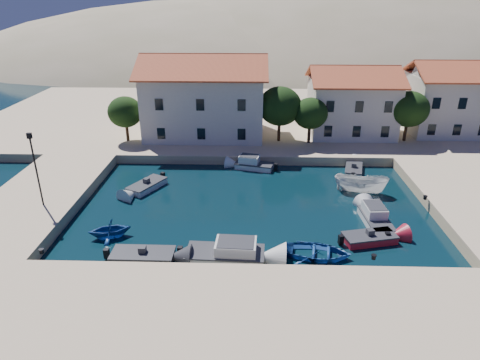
% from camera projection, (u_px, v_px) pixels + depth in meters
% --- Properties ---
extents(ground, '(400.00, 400.00, 0.00)m').
position_uv_depth(ground, '(253.00, 277.00, 28.21)').
color(ground, black).
rests_on(ground, ground).
extents(quay_south, '(52.00, 12.00, 1.00)m').
position_uv_depth(quay_south, '(252.00, 338.00, 22.51)').
color(quay_south, '#CCAF8B').
rests_on(quay_south, ground).
extents(quay_west, '(8.00, 20.00, 1.00)m').
position_uv_depth(quay_west, '(38.00, 199.00, 37.70)').
color(quay_west, '#CCAF8B').
rests_on(quay_west, ground).
extents(quay_north, '(80.00, 36.00, 1.00)m').
position_uv_depth(quay_north, '(267.00, 117.00, 62.76)').
color(quay_north, '#CCAF8B').
rests_on(quay_north, ground).
extents(hills, '(254.00, 176.00, 99.00)m').
position_uv_depth(hills, '(312.00, 119.00, 150.22)').
color(hills, gray).
rests_on(hills, ground).
extents(building_left, '(14.70, 9.45, 9.70)m').
position_uv_depth(building_left, '(204.00, 95.00, 51.65)').
color(building_left, beige).
rests_on(building_left, quay_north).
extents(building_mid, '(10.50, 8.40, 8.30)m').
position_uv_depth(building_mid, '(352.00, 100.00, 52.34)').
color(building_mid, beige).
rests_on(building_mid, quay_north).
extents(building_right, '(9.45, 8.40, 8.80)m').
position_uv_depth(building_right, '(448.00, 96.00, 52.82)').
color(building_right, beige).
rests_on(building_right, quay_north).
extents(trees, '(37.30, 5.30, 6.45)m').
position_uv_depth(trees, '(293.00, 109.00, 49.46)').
color(trees, '#382314').
rests_on(trees, quay_north).
extents(lamppost, '(0.35, 0.25, 6.22)m').
position_uv_depth(lamppost, '(35.00, 163.00, 34.12)').
color(lamppost, black).
rests_on(lamppost, quay_west).
extents(bollards, '(29.36, 9.56, 0.30)m').
position_uv_depth(bollards, '(291.00, 232.00, 31.21)').
color(bollards, black).
rests_on(bollards, ground).
extents(motorboat_grey_sw, '(4.38, 1.97, 1.25)m').
position_uv_depth(motorboat_grey_sw, '(143.00, 256.00, 29.89)').
color(motorboat_grey_sw, '#333338').
rests_on(motorboat_grey_sw, ground).
extents(cabin_cruiser_south, '(5.57, 2.60, 1.60)m').
position_uv_depth(cabin_cruiser_south, '(225.00, 253.00, 29.93)').
color(cabin_cruiser_south, silver).
rests_on(cabin_cruiser_south, ground).
extents(rowboat_south, '(5.12, 4.01, 0.96)m').
position_uv_depth(rowboat_south, '(317.00, 256.00, 30.38)').
color(rowboat_south, navy).
rests_on(rowboat_south, ground).
extents(motorboat_red_se, '(4.21, 2.60, 1.25)m').
position_uv_depth(motorboat_red_se, '(369.00, 238.00, 32.07)').
color(motorboat_red_se, maroon).
rests_on(motorboat_red_se, ground).
extents(cabin_cruiser_east, '(2.09, 4.60, 1.60)m').
position_uv_depth(cabin_cruiser_east, '(376.00, 219.00, 34.41)').
color(cabin_cruiser_east, silver).
rests_on(cabin_cruiser_east, ground).
extents(boat_east, '(5.21, 3.03, 1.89)m').
position_uv_depth(boat_east, '(360.00, 192.00, 40.18)').
color(boat_east, silver).
rests_on(boat_east, ground).
extents(motorboat_white_ne, '(2.49, 3.87, 1.25)m').
position_uv_depth(motorboat_white_ne, '(354.00, 170.00, 44.47)').
color(motorboat_white_ne, silver).
rests_on(motorboat_white_ne, ground).
extents(rowboat_west, '(3.80, 3.51, 1.65)m').
position_uv_depth(rowboat_west, '(111.00, 237.00, 32.82)').
color(rowboat_west, navy).
rests_on(rowboat_west, ground).
extents(motorboat_white_west, '(3.51, 4.44, 1.25)m').
position_uv_depth(motorboat_white_west, '(147.00, 186.00, 40.83)').
color(motorboat_white_west, silver).
rests_on(motorboat_white_west, ground).
extents(cabin_cruiser_north, '(4.27, 2.60, 1.60)m').
position_uv_depth(cabin_cruiser_north, '(254.00, 164.00, 45.42)').
color(cabin_cruiser_north, silver).
rests_on(cabin_cruiser_north, ground).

